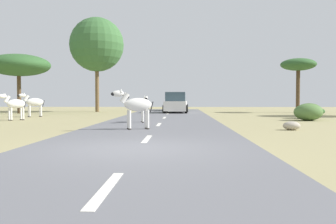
{
  "coord_description": "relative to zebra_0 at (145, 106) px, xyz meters",
  "views": [
    {
      "loc": [
        1.18,
        -8.81,
        1.27
      ],
      "look_at": [
        0.63,
        7.55,
        0.65
      ],
      "focal_mm": 38.93,
      "sensor_mm": 36.0,
      "label": 1
    }
  ],
  "objects": [
    {
      "name": "bush_0",
      "position": [
        12.71,
        10.51,
        -0.62
      ],
      "size": [
        0.82,
        0.74,
        0.49
      ],
      "primitive_type": "ellipsoid",
      "color": "#2D5628",
      "rests_on": "ground_plane"
    },
    {
      "name": "car_0",
      "position": [
        1.29,
        18.62,
        -0.02
      ],
      "size": [
        2.28,
        4.46,
        1.74
      ],
      "rotation": [
        0.0,
        0.0,
        3.22
      ],
      "color": "#476B38",
      "rests_on": "road"
    },
    {
      "name": "bush_1",
      "position": [
        9.86,
        4.68,
        -0.39
      ],
      "size": [
        1.61,
        1.45,
        0.97
      ],
      "primitive_type": "ellipsoid",
      "color": "#425B2D",
      "rests_on": "ground_plane"
    },
    {
      "name": "lane_markings",
      "position": [
        0.8,
        -10.55,
        -0.82
      ],
      "size": [
        0.16,
        56.0,
        0.01
      ],
      "color": "silver",
      "rests_on": "road"
    },
    {
      "name": "zebra_3",
      "position": [
        -8.2,
        6.06,
        0.12
      ],
      "size": [
        1.54,
        1.22,
        1.66
      ],
      "rotation": [
        0.0,
        0.0,
        2.18
      ],
      "color": "silver",
      "rests_on": "ground_plane"
    },
    {
      "name": "zebra_1",
      "position": [
        -7.73,
        2.21,
        0.07
      ],
      "size": [
        1.23,
        1.41,
        1.57
      ],
      "rotation": [
        0.0,
        0.0,
        2.46
      ],
      "color": "silver",
      "rests_on": "ground_plane"
    },
    {
      "name": "road",
      "position": [
        0.8,
        -9.55,
        -0.84
      ],
      "size": [
        6.0,
        64.0,
        0.05
      ],
      "primitive_type": "cube",
      "color": "slate",
      "rests_on": "ground_plane"
    },
    {
      "name": "zebra_0",
      "position": [
        0.0,
        0.0,
        0.0
      ],
      "size": [
        0.55,
        1.45,
        1.37
      ],
      "rotation": [
        0.0,
        0.0,
        3.33
      ],
      "color": "silver",
      "rests_on": "road"
    },
    {
      "name": "tree_0",
      "position": [
        12.21,
        14.25,
        3.29
      ],
      "size": [
        3.08,
        3.08,
        4.8
      ],
      "color": "#4C3823",
      "rests_on": "ground_plane"
    },
    {
      "name": "rock_4",
      "position": [
        6.24,
        -3.72,
        -0.7
      ],
      "size": [
        0.69,
        0.5,
        0.35
      ],
      "primitive_type": "ellipsoid",
      "color": "#A89E8C",
      "rests_on": "ground_plane"
    },
    {
      "name": "bush_4",
      "position": [
        9.08,
        2.58,
        -0.39
      ],
      "size": [
        1.61,
        1.45,
        0.96
      ],
      "primitive_type": "ellipsoid",
      "color": "#4C7038",
      "rests_on": "ground_plane"
    },
    {
      "name": "ground_plane",
      "position": [
        0.61,
        -9.55,
        -0.87
      ],
      "size": [
        90.0,
        90.0,
        0.0
      ],
      "primitive_type": "plane",
      "color": "#998E60"
    },
    {
      "name": "zebra_2",
      "position": [
        0.04,
        -4.14,
        0.13
      ],
      "size": [
        1.63,
        0.79,
        1.59
      ],
      "rotation": [
        0.0,
        0.0,
        1.88
      ],
      "color": "silver",
      "rests_on": "road"
    },
    {
      "name": "tree_1",
      "position": [
        -6.03,
        15.66,
        5.41
      ],
      "size": [
        5.05,
        5.05,
        8.82
      ],
      "color": "brown",
      "rests_on": "ground_plane"
    },
    {
      "name": "tree_2",
      "position": [
        -11.74,
        11.76,
        3.16
      ],
      "size": [
        5.19,
        5.19,
        4.95
      ],
      "color": "#4C3823",
      "rests_on": "ground_plane"
    },
    {
      "name": "car_1",
      "position": [
        1.41,
        12.65,
        -0.02
      ],
      "size": [
        2.15,
        4.41,
        1.74
      ],
      "rotation": [
        0.0,
        0.0,
        -0.04
      ],
      "color": "white",
      "rests_on": "road"
    }
  ]
}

